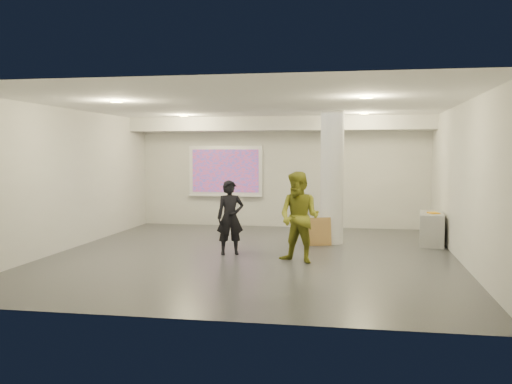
% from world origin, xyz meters
% --- Properties ---
extents(floor, '(8.00, 9.00, 0.01)m').
position_xyz_m(floor, '(0.00, 0.00, 0.00)').
color(floor, '#383A3F').
rests_on(floor, ground).
extents(ceiling, '(8.00, 9.00, 0.01)m').
position_xyz_m(ceiling, '(0.00, 0.00, 3.00)').
color(ceiling, white).
rests_on(ceiling, floor).
extents(wall_back, '(8.00, 0.01, 3.00)m').
position_xyz_m(wall_back, '(0.00, 4.50, 1.50)').
color(wall_back, silver).
rests_on(wall_back, floor).
extents(wall_front, '(8.00, 0.01, 3.00)m').
position_xyz_m(wall_front, '(0.00, -4.50, 1.50)').
color(wall_front, silver).
rests_on(wall_front, floor).
extents(wall_left, '(0.01, 9.00, 3.00)m').
position_xyz_m(wall_left, '(-4.00, 0.00, 1.50)').
color(wall_left, silver).
rests_on(wall_left, floor).
extents(wall_right, '(0.01, 9.00, 3.00)m').
position_xyz_m(wall_right, '(4.00, 0.00, 1.50)').
color(wall_right, silver).
rests_on(wall_right, floor).
extents(soffit_band, '(8.00, 1.10, 0.36)m').
position_xyz_m(soffit_band, '(0.00, 3.95, 2.82)').
color(soffit_band, silver).
rests_on(soffit_band, ceiling).
extents(downlight_nw, '(0.22, 0.22, 0.02)m').
position_xyz_m(downlight_nw, '(-2.20, 2.50, 2.98)').
color(downlight_nw, '#F6E67A').
rests_on(downlight_nw, ceiling).
extents(downlight_ne, '(0.22, 0.22, 0.02)m').
position_xyz_m(downlight_ne, '(2.20, 2.50, 2.98)').
color(downlight_ne, '#F6E67A').
rests_on(downlight_ne, ceiling).
extents(downlight_sw, '(0.22, 0.22, 0.02)m').
position_xyz_m(downlight_sw, '(-2.20, -1.50, 2.98)').
color(downlight_sw, '#F6E67A').
rests_on(downlight_sw, ceiling).
extents(downlight_se, '(0.22, 0.22, 0.02)m').
position_xyz_m(downlight_se, '(2.20, -1.50, 2.98)').
color(downlight_se, '#F6E67A').
rests_on(downlight_se, ceiling).
extents(column, '(0.52, 0.52, 3.00)m').
position_xyz_m(column, '(1.50, 1.80, 1.50)').
color(column, silver).
rests_on(column, floor).
extents(projection_screen, '(2.10, 0.13, 1.42)m').
position_xyz_m(projection_screen, '(-1.60, 4.45, 1.53)').
color(projection_screen, white).
rests_on(projection_screen, wall_back).
extents(credenza, '(0.63, 1.27, 0.71)m').
position_xyz_m(credenza, '(3.72, 2.03, 0.36)').
color(credenza, gray).
rests_on(credenza, floor).
extents(postit_pad, '(0.27, 0.32, 0.03)m').
position_xyz_m(postit_pad, '(3.74, 1.89, 0.73)').
color(postit_pad, orange).
rests_on(postit_pad, credenza).
extents(cardboard_back, '(0.59, 0.32, 0.63)m').
position_xyz_m(cardboard_back, '(1.23, 1.41, 0.31)').
color(cardboard_back, olive).
rests_on(cardboard_back, floor).
extents(cardboard_front, '(0.51, 0.34, 0.51)m').
position_xyz_m(cardboard_front, '(1.12, 1.60, 0.26)').
color(cardboard_front, olive).
rests_on(cardboard_front, floor).
extents(woman, '(0.64, 0.52, 1.51)m').
position_xyz_m(woman, '(-0.46, 0.00, 0.75)').
color(woman, black).
rests_on(woman, floor).
extents(man, '(1.01, 0.91, 1.71)m').
position_xyz_m(man, '(1.01, -0.60, 0.86)').
color(man, olive).
rests_on(man, floor).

